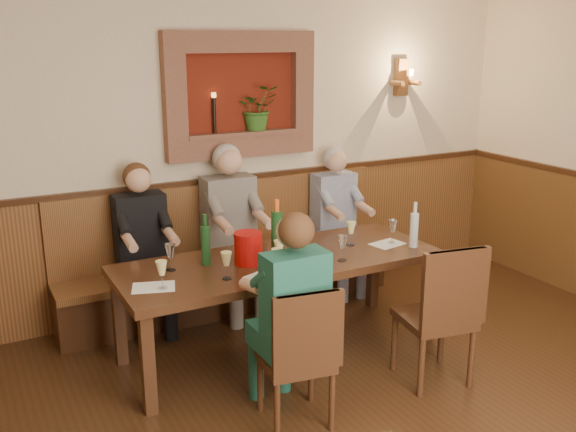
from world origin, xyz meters
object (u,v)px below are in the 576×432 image
Objects in this scene: dining_table at (279,268)px; bench at (231,272)px; person_bench_right at (338,233)px; person_chair_front at (288,333)px; chair_near_right at (434,341)px; wine_bottle_green_b at (206,244)px; person_bench_mid at (234,245)px; water_bottle at (414,229)px; spittoon_bucket at (248,248)px; chair_near_left at (296,383)px; person_bench_left at (145,264)px; wine_bottle_green_a at (277,234)px.

bench is at bearing 90.00° from dining_table.
person_bench_right reaches higher than person_chair_front.
chair_near_right is (0.75, -0.89, -0.38)m from dining_table.
person_bench_right is 1.75m from wine_bottle_green_b.
person_bench_right is at bearing 38.77° from dining_table.
wine_bottle_green_b is at bearing -122.81° from bench.
water_bottle is (1.06, -1.08, 0.28)m from person_bench_mid.
dining_table is 0.31m from spittoon_bucket.
wine_bottle_green_b is (-0.19, 0.91, 0.34)m from person_chair_front.
chair_near_right is 0.69× the size of person_bench_mid.
chair_near_left is 0.68× the size of person_chair_front.
person_bench_right is at bearing 0.02° from person_bench_left.
person_bench_left is at bearing 132.88° from dining_table.
wine_bottle_green_a is at bearing 171.46° from dining_table.
wine_bottle_green_a is 1.26× the size of water_bottle.
spittoon_bucket is at bearing 179.13° from wine_bottle_green_a.
chair_near_right is at bearing -114.93° from water_bottle.
chair_near_right is (0.75, -1.83, -0.03)m from bench.
person_bench_right reaches higher than water_bottle.
person_chair_front reaches higher than dining_table.
person_bench_left is (-1.53, 1.73, 0.27)m from chair_near_right.
chair_near_right is at bearing 8.82° from chair_near_left.
spittoon_bucket is (0.53, -0.83, 0.30)m from person_bench_left.
person_chair_front is 5.84× the size of spittoon_bucket.
water_bottle is at bearing -48.62° from bench.
chair_near_left reaches higher than dining_table.
water_bottle is at bearing -11.05° from spittoon_bucket.
chair_near_left is at bearing -155.24° from water_bottle.
person_bench_mid is at bearing -179.81° from person_bench_right.
water_bottle is (1.29, -0.25, 0.03)m from spittoon_bucket.
dining_table is 1.10m from water_bottle.
wine_bottle_green_a is (-0.01, -0.83, 0.33)m from person_bench_mid.
wine_bottle_green_b is (-0.52, 0.13, 0.23)m from dining_table.
chair_near_right is 0.74× the size of person_bench_right.
chair_near_right is 1.34m from wine_bottle_green_a.
person_chair_front is at bearing 97.23° from chair_near_left.
wine_bottle_green_b is at bearing 151.07° from chair_near_right.
spittoon_bucket is at bearing 178.59° from dining_table.
person_chair_front is 0.99m from wine_bottle_green_b.
chair_near_right is 1.91m from person_bench_mid.
wine_bottle_green_a reaches higher than bench.
person_bench_left is 3.69× the size of wine_bottle_green_b.
bench is 0.30m from person_bench_mid.
person_bench_mid is (-0.76, 1.72, 0.32)m from chair_near_right.
bench is 1.12m from wine_bottle_green_a.
person_chair_front is 0.93m from wine_bottle_green_a.
person_bench_left is at bearing 109.87° from wine_bottle_green_b.
water_bottle is at bearing -13.52° from wine_bottle_green_b.
chair_near_left is at bearing -91.55° from person_chair_front.
bench is at bearing 121.99° from chair_near_right.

